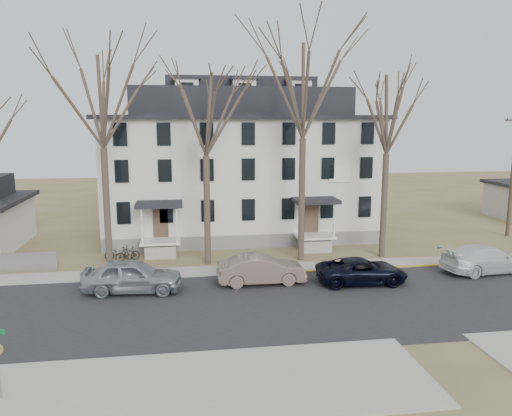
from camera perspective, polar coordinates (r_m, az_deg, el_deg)
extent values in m
plane|color=olive|center=(23.40, 8.41, -12.47)|extent=(120.00, 120.00, 0.00)
cube|color=#27272A|center=(25.18, 7.08, -10.78)|extent=(120.00, 10.00, 0.04)
cube|color=#A09F97|center=(30.69, 4.10, -6.88)|extent=(120.00, 2.00, 0.08)
cube|color=#A09F97|center=(18.09, -13.06, -19.76)|extent=(20.00, 5.00, 0.08)
cube|color=gold|center=(31.31, 13.49, -6.79)|extent=(14.00, 0.25, 0.06)
cube|color=slate|center=(39.81, -1.81, -2.18)|extent=(20.00, 10.00, 1.00)
cube|color=silver|center=(39.11, -1.85, 4.28)|extent=(20.00, 10.00, 8.00)
cube|color=black|center=(38.91, -1.88, 10.30)|extent=(20.80, 10.80, 0.30)
cube|color=black|center=(38.94, -1.89, 11.99)|extent=(16.00, 7.00, 2.00)
cube|color=black|center=(39.01, -1.91, 14.04)|extent=(11.00, 4.50, 0.80)
cube|color=white|center=(33.68, -10.85, -3.74)|extent=(2.60, 2.00, 0.16)
cube|color=white|center=(34.81, 6.71, -3.18)|extent=(2.60, 2.00, 0.16)
cube|color=white|center=(35.51, 9.61, 3.88)|extent=(1.60, 0.08, 1.20)
cylinder|color=#473B31|center=(31.25, -16.68, -0.11)|extent=(0.40, 0.40, 7.28)
cylinder|color=#473B31|center=(30.99, -5.61, -0.30)|extent=(0.40, 0.40, 6.76)
cylinder|color=#473B31|center=(31.75, 5.25, 0.90)|extent=(0.40, 0.40, 7.80)
cylinder|color=#473B31|center=(33.55, 14.40, 0.22)|extent=(0.40, 0.40, 6.76)
cylinder|color=#3D3023|center=(42.89, 27.25, 3.34)|extent=(0.28, 0.28, 9.50)
imported|color=#8C97A0|center=(26.97, -13.94, -7.61)|extent=(5.28, 2.47, 1.75)
imported|color=#776157|center=(27.55, 0.60, -7.11)|extent=(4.84, 1.75, 1.59)
imported|color=black|center=(28.27, 12.00, -7.11)|extent=(5.02, 2.41, 1.38)
imported|color=silver|center=(32.55, 24.89, -5.35)|extent=(5.78, 2.88, 1.61)
imported|color=black|center=(33.27, -15.36, -5.01)|extent=(1.86, 0.69, 0.97)
imported|color=black|center=(32.90, -14.46, -5.16)|extent=(1.64, 0.99, 0.95)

